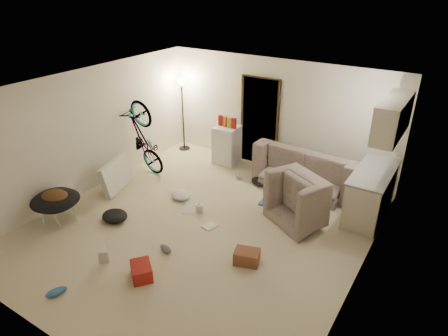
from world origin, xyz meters
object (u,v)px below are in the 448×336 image
Objects in this scene: mini_fridge at (227,145)px; bicycle at (144,154)px; juicer at (199,207)px; saucer_chair at (56,204)px; armchair at (311,202)px; sofa at (308,172)px; drink_case_a at (247,257)px; floor_lamp at (182,100)px; tv_box at (116,175)px; drink_case_b at (141,271)px; kitchen_counter at (370,194)px.

bicycle is at bearing -133.65° from mini_fridge.
bicycle reaches higher than juicer.
armchair is at bearing 33.63° from saucer_chair.
bicycle reaches higher than mini_fridge.
drink_case_a is (0.15, -2.88, -0.22)m from sofa.
floor_lamp is 1.01× the size of bicycle.
drink_case_a is 1.72m from juicer.
mini_fridge is at bearing 3.12° from armchair.
juicer is (0.73, -2.16, -0.36)m from mini_fridge.
mini_fridge is (-2.09, 0.10, 0.13)m from sofa.
mini_fridge reaches higher than tv_box.
sofa is at bearing 114.77° from drink_case_b.
bicycle is at bearing 170.29° from drink_case_b.
drink_case_a is 1.63m from drink_case_b.
saucer_chair reaches higher than drink_case_b.
tv_box is at bearing 44.69° from armchair.
saucer_chair is (0.10, -3.90, -0.95)m from floor_lamp.
bicycle is 1.88× the size of tv_box.
tv_box is at bearing -172.95° from bicycle.
floor_lamp is at bearing 9.94° from armchair.
kitchen_counter is 5.06m from tv_box.
armchair is at bearing 26.16° from juicer.
kitchen_counter is 4.82m from bicycle.
floor_lamp is 4.02m from saucer_chair.
drink_case_a is at bearing -26.34° from tv_box.
mini_fridge reaches higher than armchair.
armchair is 1.19× the size of mini_fridge.
saucer_chair is 1.46m from tv_box.
sofa is at bearing 17.85° from tv_box.
mini_fridge is 1.06× the size of saucer_chair.
saucer_chair is at bearing -88.53° from floor_lamp.
saucer_chair is at bearing -140.36° from juicer.
tv_box is 2.47× the size of drink_case_a.
mini_fridge is at bearing 108.68° from juicer.
floor_lamp is 5.01m from drink_case_b.
tv_box is (-4.73, -1.80, -0.12)m from kitchen_counter.
armchair is at bearing -28.61° from mini_fridge.
mini_fridge is 2.67m from tv_box.
drink_case_a is 1.79× the size of juicer.
bicycle reaches higher than saucer_chair.
bicycle reaches higher than sofa.
sofa is 2.07× the size of armchair.
kitchen_counter is at bearing -7.66° from floor_lamp.
tv_box is at bearing 152.52° from drink_case_a.
drink_case_a is (-1.24, -2.43, -0.33)m from kitchen_counter.
floor_lamp is 4.95m from kitchen_counter.
mini_fridge is 0.95× the size of tv_box.
drink_case_b is at bearing 78.32° from sofa.
bicycle is at bearing 90.00° from saucer_chair.
kitchen_counter is 3.87× the size of drink_case_a.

